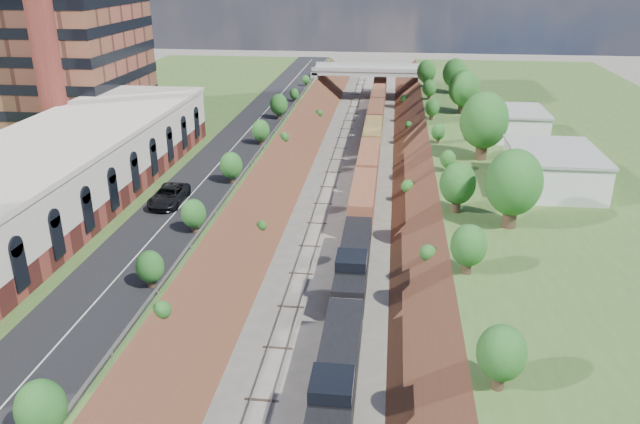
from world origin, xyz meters
TOP-DOWN VIEW (x-y plane):
  - platform_left at (-33.00, 60.00)m, footprint 44.00×180.00m
  - platform_right at (33.00, 60.00)m, footprint 44.00×180.00m
  - embankment_left at (-11.00, 60.00)m, footprint 10.00×180.00m
  - embankment_right at (11.00, 60.00)m, footprint 10.00×180.00m
  - rail_left_track at (-2.60, 60.00)m, footprint 1.58×180.00m
  - rail_right_track at (2.60, 60.00)m, footprint 1.58×180.00m
  - road at (-15.50, 60.00)m, footprint 8.00×180.00m
  - guardrail at (-11.40, 59.80)m, footprint 0.10×171.00m
  - commercial_building at (-28.00, 38.00)m, footprint 14.30×62.30m
  - overpass at (0.00, 122.00)m, footprint 24.50×8.30m
  - white_building_near at (23.50, 52.00)m, footprint 9.00×12.00m
  - white_building_far at (23.00, 74.00)m, footprint 8.00×10.00m
  - tree_right_large at (17.00, 40.00)m, footprint 5.25×5.25m
  - tree_left_crest at (-11.80, 20.00)m, footprint 2.45×2.45m
  - freight_train at (2.60, 66.52)m, footprint 2.72×139.64m
  - suv at (-16.91, 41.90)m, footprint 3.13×6.57m

SIDE VIEW (x-z plane):
  - embankment_left at x=-11.00m, z-range -5.00..5.00m
  - embankment_right at x=11.00m, z-range -5.00..5.00m
  - rail_left_track at x=-2.60m, z-range 0.00..0.18m
  - rail_right_track at x=2.60m, z-range 0.00..0.18m
  - freight_train at x=2.60m, z-range 0.13..4.68m
  - platform_left at x=-33.00m, z-range 0.00..5.00m
  - platform_right at x=33.00m, z-range 0.00..5.00m
  - overpass at x=0.00m, z-range 1.22..8.62m
  - road at x=-15.50m, z-range 5.00..5.10m
  - guardrail at x=-11.40m, z-range 5.20..5.90m
  - suv at x=-16.91m, z-range 5.10..6.91m
  - white_building_far at x=23.00m, z-range 5.00..8.60m
  - white_building_near at x=23.50m, z-range 5.00..9.00m
  - tree_left_crest at x=-11.80m, z-range 5.26..8.82m
  - commercial_building at x=-28.00m, z-range 5.01..12.01m
  - tree_right_large at x=17.00m, z-range 5.58..13.19m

